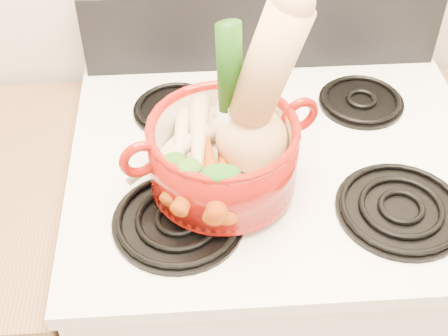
{
  "coord_description": "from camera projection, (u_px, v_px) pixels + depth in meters",
  "views": [
    {
      "loc": [
        -0.16,
        0.54,
        1.75
      ],
      "look_at": [
        -0.11,
        1.3,
        1.02
      ],
      "focal_mm": 50.0,
      "sensor_mm": 36.0,
      "label": 1
    }
  ],
  "objects": [
    {
      "name": "stove_body",
      "position": [
        266.0,
        302.0,
        1.51
      ],
      "size": [
        0.76,
        0.65,
        0.92
      ],
      "primitive_type": "cube",
      "color": "white",
      "rests_on": "floor"
    },
    {
      "name": "cooktop",
      "position": [
        278.0,
        159.0,
        1.18
      ],
      "size": [
        0.78,
        0.67,
        0.03
      ],
      "primitive_type": "cube",
      "color": "silver",
      "rests_on": "stove_body"
    },
    {
      "name": "control_backsplash",
      "position": [
        262.0,
        28.0,
        1.33
      ],
      "size": [
        0.76,
        0.05,
        0.18
      ],
      "primitive_type": "cube",
      "color": "black",
      "rests_on": "cooktop"
    },
    {
      "name": "burner_front_left",
      "position": [
        178.0,
        219.0,
        1.04
      ],
      "size": [
        0.22,
        0.22,
        0.02
      ],
      "primitive_type": "cylinder",
      "color": "black",
      "rests_on": "cooktop"
    },
    {
      "name": "burner_front_right",
      "position": [
        401.0,
        208.0,
        1.06
      ],
      "size": [
        0.22,
        0.22,
        0.02
      ],
      "primitive_type": "cylinder",
      "color": "black",
      "rests_on": "cooktop"
    },
    {
      "name": "burner_back_left",
      "position": [
        176.0,
        108.0,
        1.26
      ],
      "size": [
        0.17,
        0.17,
        0.02
      ],
      "primitive_type": "cylinder",
      "color": "black",
      "rests_on": "cooktop"
    },
    {
      "name": "burner_back_right",
      "position": [
        361.0,
        100.0,
        1.28
      ],
      "size": [
        0.17,
        0.17,
        0.02
      ],
      "primitive_type": "cylinder",
      "color": "black",
      "rests_on": "cooktop"
    },
    {
      "name": "dutch_oven",
      "position": [
        223.0,
        155.0,
        1.05
      ],
      "size": [
        0.32,
        0.32,
        0.12
      ],
      "primitive_type": "cylinder",
      "rotation": [
        0.0,
        0.0,
        0.33
      ],
      "color": "maroon",
      "rests_on": "burner_front_left"
    },
    {
      "name": "pot_handle_left",
      "position": [
        140.0,
        159.0,
        0.98
      ],
      "size": [
        0.07,
        0.04,
        0.07
      ],
      "primitive_type": "torus",
      "rotation": [
        1.57,
        0.0,
        0.33
      ],
      "color": "maroon",
      "rests_on": "dutch_oven"
    },
    {
      "name": "pot_handle_right",
      "position": [
        300.0,
        115.0,
        1.06
      ],
      "size": [
        0.07,
        0.04,
        0.07
      ],
      "primitive_type": "torus",
      "rotation": [
        1.57,
        0.0,
        0.33
      ],
      "color": "maroon",
      "rests_on": "dutch_oven"
    },
    {
      "name": "squash",
      "position": [
        269.0,
        90.0,
        0.99
      ],
      "size": [
        0.22,
        0.15,
        0.34
      ],
      "primitive_type": null,
      "rotation": [
        0.0,
        0.28,
        -0.08
      ],
      "color": "#E4AA75",
      "rests_on": "dutch_oven"
    },
    {
      "name": "leek",
      "position": [
        230.0,
        97.0,
        1.0
      ],
      "size": [
        0.06,
        0.07,
        0.28
      ],
      "primitive_type": "cylinder",
      "rotation": [
        -0.07,
        0.0,
        0.39
      ],
      "color": "silver",
      "rests_on": "dutch_oven"
    },
    {
      "name": "ginger",
      "position": [
        218.0,
        127.0,
        1.13
      ],
      "size": [
        0.09,
        0.07,
        0.04
      ],
      "primitive_type": "ellipsoid",
      "rotation": [
        0.0,
        0.0,
        0.17
      ],
      "color": "tan",
      "rests_on": "dutch_oven"
    },
    {
      "name": "parsnip_0",
      "position": [
        199.0,
        143.0,
        1.09
      ],
      "size": [
        0.13,
        0.24,
        0.07
      ],
      "primitive_type": "cone",
      "rotation": [
        1.66,
        0.0,
        -0.36
      ],
      "color": "beige",
      "rests_on": "dutch_oven"
    },
    {
      "name": "parsnip_1",
      "position": [
        171.0,
        146.0,
        1.08
      ],
      "size": [
        0.18,
        0.17,
        0.06
      ],
      "primitive_type": "cone",
      "rotation": [
        1.66,
        0.0,
        -0.81
      ],
      "color": "beige",
      "rests_on": "dutch_oven"
    },
    {
      "name": "parsnip_2",
      "position": [
        191.0,
        147.0,
        1.07
      ],
      "size": [
        0.05,
        0.17,
        0.05
      ],
      "primitive_type": "cone",
      "rotation": [
        1.66,
        0.0,
        0.05
      ],
      "color": "beige",
      "rests_on": "dutch_oven"
    },
    {
      "name": "parsnip_3",
      "position": [
        169.0,
        154.0,
        1.05
      ],
      "size": [
        0.16,
        0.12,
        0.05
      ],
      "primitive_type": "cone",
      "rotation": [
        1.66,
        0.0,
        -1.01
      ],
      "color": "beige",
      "rests_on": "dutch_oven"
    },
    {
      "name": "parsnip_4",
      "position": [
        181.0,
        138.0,
        1.07
      ],
      "size": [
        0.06,
        0.2,
        0.06
      ],
      "primitive_type": "cone",
      "rotation": [
        1.66,
        0.0,
        -0.13
      ],
      "color": "beige",
      "rests_on": "dutch_oven"
    },
    {
      "name": "parsnip_5",
      "position": [
        198.0,
        141.0,
        1.05
      ],
      "size": [
        0.06,
        0.23,
        0.06
      ],
      "primitive_type": "cone",
      "rotation": [
        1.66,
        0.0,
        -0.06
      ],
      "color": "beige",
      "rests_on": "dutch_oven"
    },
    {
      "name": "carrot_0",
      "position": [
        223.0,
        182.0,
        1.03
      ],
      "size": [
        0.03,
        0.17,
        0.05
      ],
      "primitive_type": "cone",
      "rotation": [
        1.66,
        0.0,
        0.0
      ],
      "color": "#CD4A0A",
      "rests_on": "dutch_oven"
    },
    {
      "name": "carrot_1",
      "position": [
        186.0,
        175.0,
        1.04
      ],
      "size": [
        0.09,
        0.13,
        0.04
      ],
      "primitive_type": "cone",
      "rotation": [
        1.66,
        0.0,
        -0.51
      ],
      "color": "#C85C0A",
      "rests_on": "dutch_oven"
    },
    {
      "name": "carrot_2",
      "position": [
        220.0,
        180.0,
        1.02
      ],
      "size": [
        0.07,
        0.18,
        0.05
      ],
      "primitive_type": "cone",
      "rotation": [
        1.66,
        0.0,
        -0.2
      ],
      "color": "#DC460B",
      "rests_on": "dutch_oven"
    },
    {
      "name": "carrot_3",
      "position": [
        195.0,
        181.0,
        1.01
      ],
      "size": [
        0.08,
        0.14,
        0.04
      ],
      "primitive_type": "cone",
      "rotation": [
        1.66,
        0.0,
        -0.42
      ],
      "color": "#DD3F0B",
      "rests_on": "dutch_oven"
    },
    {
      "name": "carrot_4",
      "position": [
        212.0,
        176.0,
        1.01
      ],
      "size": [
        0.04,
        0.18,
        0.05
      ],
      "primitive_type": "cone",
      "rotation": [
        1.66,
        0.0,
        0.04
      ],
      "color": "#C03909",
      "rests_on": "dutch_oven"
    }
  ]
}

